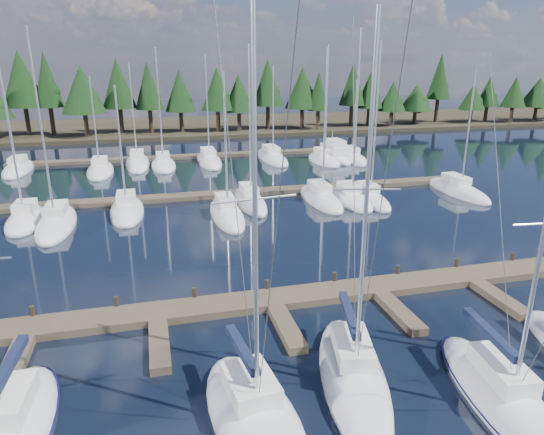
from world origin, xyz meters
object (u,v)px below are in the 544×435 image
object	(u,v)px
motor_yacht_right	(334,156)
front_sailboat_1	(8,433)
main_dock	(274,305)
front_sailboat_3	(353,375)
front_sailboat_2	(254,414)
front_sailboat_4	(504,399)

from	to	relation	value
motor_yacht_right	front_sailboat_1	bearing A→B (deg)	-123.67
front_sailboat_1	motor_yacht_right	distance (m)	52.26
front_sailboat_1	main_dock	bearing A→B (deg)	30.76
motor_yacht_right	front_sailboat_3	bearing A→B (deg)	-110.42
front_sailboat_1	front_sailboat_2	xyz separation A→B (m)	(8.39, -1.19, 0.03)
front_sailboat_3	front_sailboat_1	bearing A→B (deg)	-179.73
main_dock	front_sailboat_1	xyz separation A→B (m)	(-11.23, -6.68, 0.07)
main_dock	front_sailboat_2	world-z (taller)	front_sailboat_2
front_sailboat_3	motor_yacht_right	bearing A→B (deg)	69.58
front_sailboat_1	front_sailboat_3	size ratio (longest dim) A/B	0.84
front_sailboat_4	motor_yacht_right	xyz separation A→B (m)	(11.23, 46.24, 0.20)
front_sailboat_2	front_sailboat_1	bearing A→B (deg)	171.93
main_dock	front_sailboat_4	xyz separation A→B (m)	(6.51, -9.43, 0.08)
front_sailboat_3	motor_yacht_right	world-z (taller)	front_sailboat_3
front_sailboat_1	front_sailboat_2	distance (m)	8.48
front_sailboat_4	front_sailboat_1	bearing A→B (deg)	171.20
front_sailboat_3	front_sailboat_4	size ratio (longest dim) A/B	1.10
front_sailboat_2	front_sailboat_3	bearing A→B (deg)	15.85
front_sailboat_2	front_sailboat_4	distance (m)	9.48
front_sailboat_3	motor_yacht_right	size ratio (longest dim) A/B	1.69
front_sailboat_3	front_sailboat_2	bearing A→B (deg)	-164.15
motor_yacht_right	main_dock	bearing A→B (deg)	-115.73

